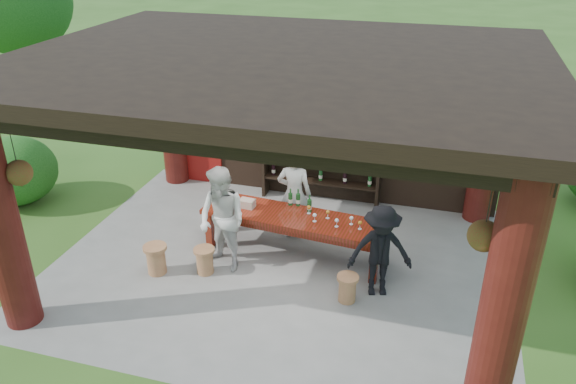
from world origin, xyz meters
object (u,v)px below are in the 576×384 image
(tasting_table, at_px, (294,222))
(wine_shelf, at_px, (321,152))
(stool_near_left, at_px, (205,260))
(host, at_px, (294,194))
(stool_far_left, at_px, (156,259))
(stool_near_right, at_px, (347,288))
(guest_man, at_px, (380,251))
(guest_woman, at_px, (222,220))
(napkin_basket, at_px, (247,203))

(tasting_table, bearing_deg, wine_shelf, 90.88)
(stool_near_left, height_order, host, host)
(stool_near_left, distance_m, host, 1.97)
(stool_near_left, bearing_deg, stool_far_left, -164.03)
(wine_shelf, xyz_separation_m, stool_near_right, (1.14, -3.13, -0.82))
(guest_man, bearing_deg, host, 126.74)
(stool_near_left, relative_size, guest_woman, 0.26)
(stool_near_right, relative_size, host, 0.26)
(stool_near_right, xyz_separation_m, stool_far_left, (-3.11, -0.12, 0.03))
(stool_near_right, height_order, stool_far_left, stool_far_left)
(stool_near_right, relative_size, stool_far_left, 0.87)
(napkin_basket, bearing_deg, guest_man, -18.10)
(wine_shelf, bearing_deg, guest_man, -60.98)
(guest_woman, distance_m, napkin_basket, 0.77)
(stool_near_right, bearing_deg, stool_far_left, -177.75)
(napkin_basket, bearing_deg, stool_far_left, -132.84)
(stool_near_left, bearing_deg, stool_near_right, -2.28)
(stool_far_left, bearing_deg, napkin_basket, 47.16)
(guest_woman, bearing_deg, stool_near_right, 13.35)
(stool_near_left, bearing_deg, napkin_basket, 69.20)
(stool_far_left, bearing_deg, stool_near_left, 15.97)
(wine_shelf, xyz_separation_m, stool_far_left, (-1.97, -3.25, -0.79))
(napkin_basket, bearing_deg, tasting_table, -5.13)
(stool_near_left, bearing_deg, wine_shelf, 68.22)
(stool_near_left, bearing_deg, tasting_table, 36.87)
(stool_near_left, xyz_separation_m, stool_far_left, (-0.75, -0.22, 0.03))
(stool_far_left, xyz_separation_m, guest_woman, (0.99, 0.47, 0.62))
(wine_shelf, height_order, stool_near_left, wine_shelf)
(stool_near_right, relative_size, napkin_basket, 1.68)
(host, bearing_deg, stool_near_right, 123.58)
(wine_shelf, xyz_separation_m, guest_woman, (-0.97, -2.78, -0.17))
(tasting_table, bearing_deg, stool_near_right, -42.78)
(host, relative_size, guest_man, 1.12)
(stool_far_left, height_order, guest_man, guest_man)
(host, relative_size, guest_woman, 0.95)
(stool_near_right, height_order, guest_man, guest_man)
(tasting_table, bearing_deg, host, 105.63)
(stool_far_left, relative_size, guest_man, 0.34)
(stool_near_left, relative_size, guest_man, 0.30)
(guest_woman, bearing_deg, tasting_table, 56.69)
(stool_near_left, bearing_deg, host, 55.12)
(napkin_basket, bearing_deg, stool_near_right, -29.26)
(tasting_table, height_order, guest_woman, guest_woman)
(guest_woman, distance_m, guest_man, 2.53)
(wine_shelf, distance_m, guest_man, 3.22)
(stool_far_left, bearing_deg, tasting_table, 29.90)
(tasting_table, xyz_separation_m, host, (-0.17, 0.61, 0.20))
(host, bearing_deg, guest_woman, 52.50)
(stool_far_left, height_order, guest_woman, guest_woman)
(stool_near_right, xyz_separation_m, host, (-1.28, 1.64, 0.60))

